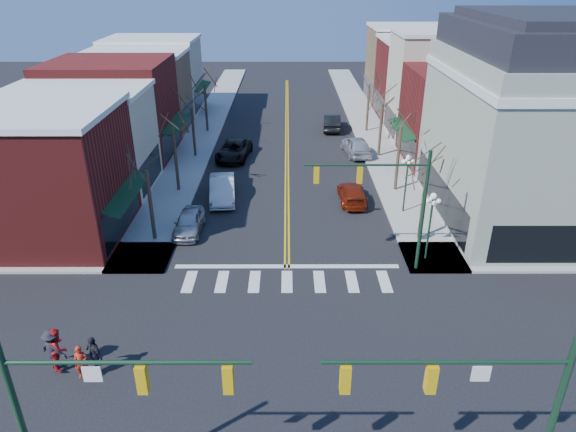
{
  "coord_description": "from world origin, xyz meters",
  "views": [
    {
      "loc": [
        0.02,
        -17.73,
        15.64
      ],
      "look_at": [
        0.06,
        8.75,
        2.8
      ],
      "focal_mm": 32.0,
      "sensor_mm": 36.0,
      "label": 1
    }
  ],
  "objects_px": {
    "car_left_mid": "(222,189)",
    "pedestrian_dark_b": "(53,349)",
    "car_left_near": "(189,222)",
    "car_right_far": "(332,122)",
    "pedestrian_red_b": "(58,348)",
    "car_right_near": "(352,194)",
    "pedestrian_dark_a": "(94,354)",
    "car_left_far": "(234,150)",
    "victorian_corner": "(543,123)",
    "lamppost_midblock": "(407,174)",
    "pedestrian_red_a": "(81,362)",
    "lamppost_corner": "(431,215)",
    "car_right_mid": "(356,146)"
  },
  "relations": [
    {
      "from": "victorian_corner",
      "to": "car_left_mid",
      "type": "xyz_separation_m",
      "value": [
        -21.3,
        2.9,
        -5.81
      ]
    },
    {
      "from": "car_left_far",
      "to": "car_right_mid",
      "type": "relative_size",
      "value": 1.11
    },
    {
      "from": "victorian_corner",
      "to": "pedestrian_red_b",
      "type": "relative_size",
      "value": 7.32
    },
    {
      "from": "car_left_far",
      "to": "pedestrian_red_b",
      "type": "distance_m",
      "value": 27.66
    },
    {
      "from": "pedestrian_dark_a",
      "to": "pedestrian_dark_b",
      "type": "bearing_deg",
      "value": -150.88
    },
    {
      "from": "car_left_mid",
      "to": "car_right_near",
      "type": "height_order",
      "value": "car_left_mid"
    },
    {
      "from": "pedestrian_red_b",
      "to": "car_right_far",
      "type": "bearing_deg",
      "value": -33.06
    },
    {
      "from": "lamppost_midblock",
      "to": "car_right_mid",
      "type": "distance_m",
      "value": 12.92
    },
    {
      "from": "car_left_near",
      "to": "car_right_near",
      "type": "distance_m",
      "value": 12.19
    },
    {
      "from": "victorian_corner",
      "to": "car_right_far",
      "type": "relative_size",
      "value": 2.83
    },
    {
      "from": "pedestrian_dark_b",
      "to": "car_left_mid",
      "type": "bearing_deg",
      "value": -84.07
    },
    {
      "from": "lamppost_corner",
      "to": "car_left_near",
      "type": "height_order",
      "value": "lamppost_corner"
    },
    {
      "from": "lamppost_corner",
      "to": "car_left_near",
      "type": "relative_size",
      "value": 1.04
    },
    {
      "from": "pedestrian_dark_a",
      "to": "lamppost_midblock",
      "type": "bearing_deg",
      "value": 81.15
    },
    {
      "from": "car_left_mid",
      "to": "pedestrian_red_b",
      "type": "bearing_deg",
      "value": -111.4
    },
    {
      "from": "pedestrian_red_b",
      "to": "pedestrian_dark_b",
      "type": "xyz_separation_m",
      "value": [
        -0.18,
        -0.08,
        -0.01
      ]
    },
    {
      "from": "car_left_far",
      "to": "pedestrian_dark_b",
      "type": "xyz_separation_m",
      "value": [
        -5.09,
        -27.29,
        0.34
      ]
    },
    {
      "from": "car_right_near",
      "to": "pedestrian_dark_a",
      "type": "bearing_deg",
      "value": 53.38
    },
    {
      "from": "car_right_near",
      "to": "pedestrian_red_a",
      "type": "relative_size",
      "value": 2.89
    },
    {
      "from": "car_left_mid",
      "to": "car_left_far",
      "type": "bearing_deg",
      "value": 83.89
    },
    {
      "from": "car_left_mid",
      "to": "car_left_far",
      "type": "distance_m",
      "value": 9.23
    },
    {
      "from": "pedestrian_red_a",
      "to": "pedestrian_dark_a",
      "type": "xyz_separation_m",
      "value": [
        0.43,
        0.37,
        0.1
      ]
    },
    {
      "from": "victorian_corner",
      "to": "car_right_mid",
      "type": "bearing_deg",
      "value": 127.59
    },
    {
      "from": "car_right_near",
      "to": "pedestrian_dark_a",
      "type": "height_order",
      "value": "pedestrian_dark_a"
    },
    {
      "from": "lamppost_midblock",
      "to": "car_right_far",
      "type": "bearing_deg",
      "value": 99.3
    },
    {
      "from": "lamppost_corner",
      "to": "car_left_mid",
      "type": "height_order",
      "value": "lamppost_corner"
    },
    {
      "from": "lamppost_midblock",
      "to": "car_right_mid",
      "type": "relative_size",
      "value": 0.86
    },
    {
      "from": "victorian_corner",
      "to": "car_right_far",
      "type": "bearing_deg",
      "value": 118.82
    },
    {
      "from": "lamppost_corner",
      "to": "victorian_corner",
      "type": "bearing_deg",
      "value": 35.86
    },
    {
      "from": "car_left_far",
      "to": "pedestrian_dark_a",
      "type": "relative_size",
      "value": 3.14
    },
    {
      "from": "car_left_near",
      "to": "car_right_far",
      "type": "height_order",
      "value": "car_right_far"
    },
    {
      "from": "car_right_far",
      "to": "pedestrian_red_b",
      "type": "relative_size",
      "value": 2.58
    },
    {
      "from": "lamppost_corner",
      "to": "car_left_far",
      "type": "xyz_separation_m",
      "value": [
        -13.0,
        18.13,
        -2.18
      ]
    },
    {
      "from": "victorian_corner",
      "to": "car_left_near",
      "type": "bearing_deg",
      "value": -174.1
    },
    {
      "from": "car_left_near",
      "to": "car_left_mid",
      "type": "distance_m",
      "value": 5.51
    },
    {
      "from": "car_left_near",
      "to": "car_left_mid",
      "type": "bearing_deg",
      "value": 74.16
    },
    {
      "from": "car_right_mid",
      "to": "pedestrian_dark_b",
      "type": "bearing_deg",
      "value": 52.15
    },
    {
      "from": "car_left_mid",
      "to": "pedestrian_dark_b",
      "type": "bearing_deg",
      "value": -111.85
    },
    {
      "from": "car_left_mid",
      "to": "car_right_near",
      "type": "distance_m",
      "value": 9.61
    },
    {
      "from": "car_left_mid",
      "to": "car_left_far",
      "type": "height_order",
      "value": "car_left_mid"
    },
    {
      "from": "victorian_corner",
      "to": "lamppost_midblock",
      "type": "height_order",
      "value": "victorian_corner"
    },
    {
      "from": "car_left_near",
      "to": "car_left_far",
      "type": "distance_m",
      "value": 14.58
    },
    {
      "from": "car_left_near",
      "to": "car_right_far",
      "type": "bearing_deg",
      "value": 65.7
    },
    {
      "from": "pedestrian_red_b",
      "to": "car_left_near",
      "type": "bearing_deg",
      "value": -25.91
    },
    {
      "from": "car_left_near",
      "to": "pedestrian_red_b",
      "type": "bearing_deg",
      "value": -103.56
    },
    {
      "from": "pedestrian_red_b",
      "to": "pedestrian_dark_b",
      "type": "relative_size",
      "value": 1.01
    },
    {
      "from": "car_right_far",
      "to": "car_left_near",
      "type": "bearing_deg",
      "value": 68.68
    },
    {
      "from": "car_right_near",
      "to": "pedestrian_dark_b",
      "type": "xyz_separation_m",
      "value": [
        -14.69,
        -17.61,
        0.46
      ]
    },
    {
      "from": "pedestrian_red_b",
      "to": "pedestrian_red_a",
      "type": "bearing_deg",
      "value": -131.51
    },
    {
      "from": "car_left_near",
      "to": "car_left_mid",
      "type": "relative_size",
      "value": 0.81
    }
  ]
}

